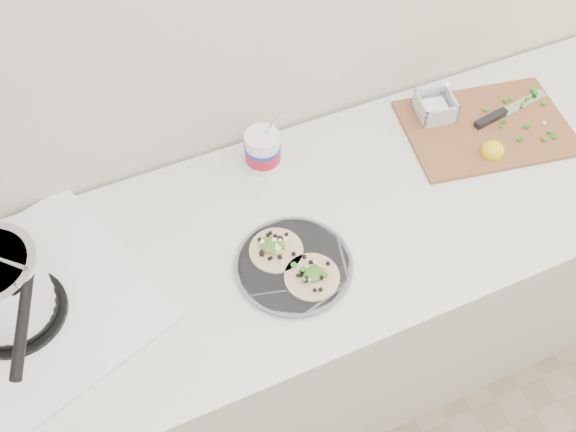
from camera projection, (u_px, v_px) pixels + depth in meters
name	position (u px, v px, depth m)	size (l,w,h in m)	color
counter	(301.00, 312.00, 1.91)	(2.44, 0.66, 0.90)	silver
stove	(6.00, 298.00, 1.33)	(0.66, 0.64, 0.26)	silver
taco_plate	(294.00, 263.00, 1.47)	(0.27, 0.27, 0.04)	#5C5C63
tub	(264.00, 147.00, 1.62)	(0.09, 0.09, 0.21)	white
cutboard	(483.00, 122.00, 1.74)	(0.49, 0.38, 0.07)	brown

